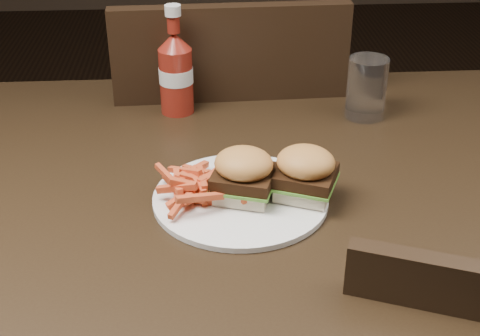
{
  "coord_description": "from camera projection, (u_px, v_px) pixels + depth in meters",
  "views": [
    {
      "loc": [
        -0.12,
        -0.9,
        1.28
      ],
      "look_at": [
        -0.06,
        -0.07,
        0.8
      ],
      "focal_mm": 50.0,
      "sensor_mm": 36.0,
      "label": 1
    }
  ],
  "objects": [
    {
      "name": "sandwich_half_a",
      "position": [
        244.0,
        190.0,
        0.96
      ],
      "size": [
        0.09,
        0.09,
        0.02
      ],
      "primitive_type": "cube",
      "rotation": [
        0.0,
        0.0,
        -0.31
      ],
      "color": "beige",
      "rests_on": "plate"
    },
    {
      "name": "chair_far",
      "position": [
        224.0,
        183.0,
        1.64
      ],
      "size": [
        0.48,
        0.48,
        0.04
      ],
      "primitive_type": "cube",
      "rotation": [
        0.0,
        0.0,
        3.18
      ],
      "color": "black",
      "rests_on": "ground"
    },
    {
      "name": "fries_pile",
      "position": [
        201.0,
        181.0,
        0.96
      ],
      "size": [
        0.15,
        0.15,
        0.05
      ],
      "primitive_type": null,
      "rotation": [
        0.0,
        0.0,
        -0.32
      ],
      "color": "#CF491E",
      "rests_on": "plate"
    },
    {
      "name": "dining_table",
      "position": [
        277.0,
        182.0,
        1.06
      ],
      "size": [
        1.2,
        0.8,
        0.04
      ],
      "primitive_type": "cube",
      "color": "black",
      "rests_on": "ground"
    },
    {
      "name": "tumbler",
      "position": [
        367.0,
        88.0,
        1.2
      ],
      "size": [
        0.09,
        0.09,
        0.11
      ],
      "primitive_type": "cylinder",
      "rotation": [
        0.0,
        0.0,
        -0.41
      ],
      "color": "white",
      "rests_on": "dining_table"
    },
    {
      "name": "sandwich_half_b",
      "position": [
        304.0,
        189.0,
        0.96
      ],
      "size": [
        0.1,
        0.09,
        0.02
      ],
      "primitive_type": "cube",
      "rotation": [
        0.0,
        0.0,
        -0.39
      ],
      "color": "beige",
      "rests_on": "plate"
    },
    {
      "name": "ketchup_bottle",
      "position": [
        176.0,
        81.0,
        1.21
      ],
      "size": [
        0.07,
        0.07,
        0.12
      ],
      "primitive_type": "cylinder",
      "rotation": [
        0.0,
        0.0,
        -0.08
      ],
      "color": "maroon",
      "rests_on": "dining_table"
    },
    {
      "name": "plate",
      "position": [
        240.0,
        198.0,
        0.97
      ],
      "size": [
        0.26,
        0.26,
        0.01
      ],
      "primitive_type": "cylinder",
      "color": "white",
      "rests_on": "dining_table"
    }
  ]
}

